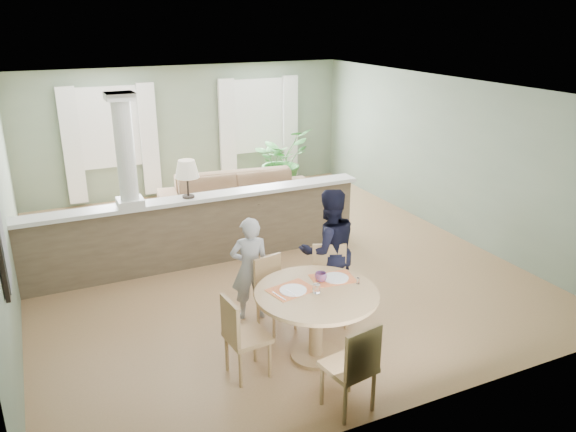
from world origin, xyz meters
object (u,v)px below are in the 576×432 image
chair_near (354,365)px  chair_side (241,334)px  houseplant (281,160)px  chair_far_man (330,281)px  chair_far_boy (273,290)px  child_person (250,269)px  man_person (329,250)px  sofa (239,198)px  dining_table (316,305)px

chair_near → chair_side: bearing=-61.8°
houseplant → chair_far_man: size_ratio=1.40×
houseplant → chair_near: size_ratio=1.42×
chair_far_boy → child_person: 0.41m
chair_side → man_person: 1.86m
chair_near → chair_side: 1.26m
chair_far_boy → child_person: child_person is taller
sofa → child_person: 3.66m
chair_near → chair_side: chair_near is taller
dining_table → chair_far_man: chair_far_man is taller
houseplant → child_person: 5.51m
houseplant → chair_near: (-2.40, -6.99, -0.15)m
chair_near → child_person: 2.16m
chair_far_boy → child_person: size_ratio=0.67×
houseplant → sofa: bearing=-137.3°
chair_far_boy → chair_side: chair_side is taller
dining_table → houseplant: bearing=69.1°
dining_table → chair_side: (-0.89, 0.01, -0.14)m
dining_table → man_person: (0.68, 0.96, 0.16)m
chair_near → man_person: bearing=-121.5°
chair_far_man → sofa: bearing=108.2°
chair_far_man → chair_far_boy: bearing=-170.4°
houseplant → dining_table: size_ratio=1.01×
sofa → man_person: man_person is taller
dining_table → chair_far_man: 0.86m
chair_far_boy → houseplant: bearing=52.0°
sofa → man_person: (-0.12, -3.66, 0.39)m
chair_side → man_person: man_person is taller
houseplant → man_person: bearing=-107.7°
chair_far_man → chair_near: (-0.66, -1.66, -0.01)m
chair_far_man → child_person: size_ratio=0.73×
chair_near → child_person: child_person is taller
chair_near → chair_side: size_ratio=1.04×
chair_far_man → chair_near: bearing=-89.9°
houseplant → chair_side: (-3.17, -5.98, -0.17)m
houseplant → chair_side: size_ratio=1.47×
dining_table → chair_far_man: bearing=50.7°
child_person → chair_near: bearing=109.2°
chair_near → houseplant: bearing=-118.3°
sofa → chair_far_man: 3.97m
sofa → chair_near: (-0.91, -5.61, 0.11)m
chair_side → child_person: (0.55, 1.14, 0.16)m
dining_table → chair_side: size_ratio=1.46×
sofa → child_person: child_person is taller
chair_far_man → chair_side: chair_far_man is taller
houseplant → dining_table: 6.41m
houseplant → chair_far_man: houseplant is taller
houseplant → man_person: man_person is taller
chair_far_man → man_person: (0.14, 0.30, 0.28)m
chair_far_man → man_person: 0.43m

